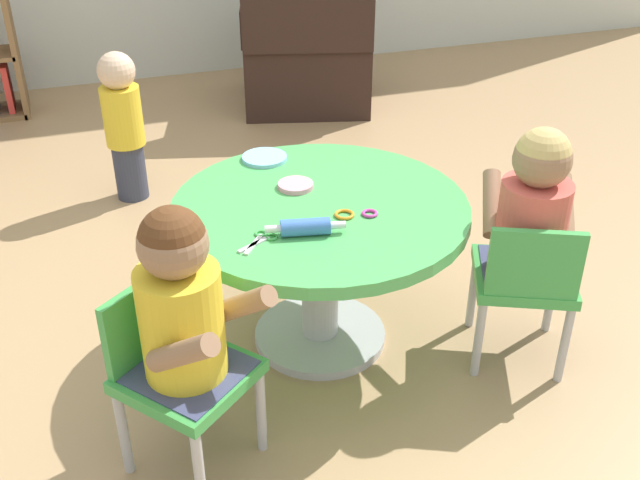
{
  "coord_description": "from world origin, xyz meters",
  "views": [
    {
      "loc": [
        -0.65,
        -1.93,
        1.6
      ],
      "look_at": [
        0.0,
        0.0,
        0.39
      ],
      "focal_mm": 42.37,
      "sensor_mm": 36.0,
      "label": 1
    }
  ],
  "objects_px": {
    "seated_child_right": "(534,209)",
    "rolling_pin": "(305,227)",
    "craft_table": "(320,237)",
    "seated_child_left": "(181,303)",
    "craft_scissors": "(261,239)",
    "toddler_standing": "(124,123)",
    "child_chair_right": "(525,280)",
    "child_chair_left": "(178,369)",
    "armchair_dark": "(306,53)"
  },
  "relations": [
    {
      "from": "seated_child_right",
      "to": "rolling_pin",
      "type": "relative_size",
      "value": 2.22
    },
    {
      "from": "craft_table",
      "to": "seated_child_left",
      "type": "xyz_separation_m",
      "value": [
        -0.49,
        -0.41,
        0.13
      ]
    },
    {
      "from": "craft_table",
      "to": "craft_scissors",
      "type": "height_order",
      "value": "craft_scissors"
    },
    {
      "from": "seated_child_right",
      "to": "toddler_standing",
      "type": "xyz_separation_m",
      "value": [
        -1.05,
        1.53,
        -0.17
      ]
    },
    {
      "from": "seated_child_left",
      "to": "child_chair_right",
      "type": "height_order",
      "value": "seated_child_left"
    },
    {
      "from": "craft_table",
      "to": "child_chair_left",
      "type": "xyz_separation_m",
      "value": [
        -0.52,
        -0.37,
        -0.09
      ]
    },
    {
      "from": "craft_table",
      "to": "rolling_pin",
      "type": "height_order",
      "value": "rolling_pin"
    },
    {
      "from": "child_chair_right",
      "to": "rolling_pin",
      "type": "distance_m",
      "value": 0.72
    },
    {
      "from": "seated_child_left",
      "to": "armchair_dark",
      "type": "height_order",
      "value": "armchair_dark"
    },
    {
      "from": "seated_child_left",
      "to": "craft_scissors",
      "type": "bearing_deg",
      "value": 43.4
    },
    {
      "from": "craft_table",
      "to": "child_chair_right",
      "type": "relative_size",
      "value": 1.71
    },
    {
      "from": "craft_scissors",
      "to": "seated_child_left",
      "type": "bearing_deg",
      "value": -136.6
    },
    {
      "from": "seated_child_right",
      "to": "rolling_pin",
      "type": "height_order",
      "value": "seated_child_right"
    },
    {
      "from": "craft_scissors",
      "to": "child_chair_right",
      "type": "bearing_deg",
      "value": -10.45
    },
    {
      "from": "craft_scissors",
      "to": "armchair_dark",
      "type": "bearing_deg",
      "value": 69.25
    },
    {
      "from": "rolling_pin",
      "to": "child_chair_left",
      "type": "bearing_deg",
      "value": -153.43
    },
    {
      "from": "armchair_dark",
      "to": "child_chair_right",
      "type": "bearing_deg",
      "value": -91.88
    },
    {
      "from": "rolling_pin",
      "to": "craft_table",
      "type": "bearing_deg",
      "value": 58.83
    },
    {
      "from": "seated_child_right",
      "to": "rolling_pin",
      "type": "distance_m",
      "value": 0.69
    },
    {
      "from": "child_chair_left",
      "to": "seated_child_left",
      "type": "distance_m",
      "value": 0.23
    },
    {
      "from": "child_chair_left",
      "to": "seated_child_left",
      "type": "height_order",
      "value": "seated_child_left"
    },
    {
      "from": "craft_table",
      "to": "child_chair_right",
      "type": "xyz_separation_m",
      "value": [
        0.56,
        -0.3,
        -0.09
      ]
    },
    {
      "from": "craft_table",
      "to": "rolling_pin",
      "type": "xyz_separation_m",
      "value": [
        -0.1,
        -0.16,
        0.14
      ]
    },
    {
      "from": "seated_child_right",
      "to": "armchair_dark",
      "type": "relative_size",
      "value": 0.58
    },
    {
      "from": "armchair_dark",
      "to": "toddler_standing",
      "type": "height_order",
      "value": "armchair_dark"
    },
    {
      "from": "child_chair_right",
      "to": "seated_child_left",
      "type": "bearing_deg",
      "value": -174.35
    },
    {
      "from": "child_chair_right",
      "to": "craft_table",
      "type": "bearing_deg",
      "value": 151.96
    },
    {
      "from": "craft_table",
      "to": "child_chair_right",
      "type": "height_order",
      "value": "child_chair_right"
    },
    {
      "from": "rolling_pin",
      "to": "toddler_standing",
      "type": "bearing_deg",
      "value": 104.6
    },
    {
      "from": "seated_child_left",
      "to": "armchair_dark",
      "type": "relative_size",
      "value": 0.58
    },
    {
      "from": "seated_child_left",
      "to": "rolling_pin",
      "type": "height_order",
      "value": "seated_child_left"
    },
    {
      "from": "craft_table",
      "to": "seated_child_right",
      "type": "distance_m",
      "value": 0.65
    },
    {
      "from": "armchair_dark",
      "to": "rolling_pin",
      "type": "bearing_deg",
      "value": -107.83
    },
    {
      "from": "seated_child_left",
      "to": "rolling_pin",
      "type": "bearing_deg",
      "value": 31.42
    },
    {
      "from": "child_chair_right",
      "to": "seated_child_right",
      "type": "distance_m",
      "value": 0.23
    },
    {
      "from": "child_chair_right",
      "to": "toddler_standing",
      "type": "relative_size",
      "value": 0.8
    },
    {
      "from": "rolling_pin",
      "to": "seated_child_right",
      "type": "bearing_deg",
      "value": -8.33
    },
    {
      "from": "child_chair_left",
      "to": "rolling_pin",
      "type": "height_order",
      "value": "rolling_pin"
    },
    {
      "from": "seated_child_right",
      "to": "toddler_standing",
      "type": "distance_m",
      "value": 1.87
    },
    {
      "from": "craft_table",
      "to": "toddler_standing",
      "type": "bearing_deg",
      "value": 110.45
    },
    {
      "from": "craft_table",
      "to": "rolling_pin",
      "type": "relative_size",
      "value": 3.99
    },
    {
      "from": "child_chair_left",
      "to": "child_chair_right",
      "type": "relative_size",
      "value": 1.0
    },
    {
      "from": "child_chair_left",
      "to": "toddler_standing",
      "type": "height_order",
      "value": "toddler_standing"
    },
    {
      "from": "craft_table",
      "to": "seated_child_left",
      "type": "relative_size",
      "value": 1.8
    },
    {
      "from": "rolling_pin",
      "to": "armchair_dark",
      "type": "bearing_deg",
      "value": 72.17
    },
    {
      "from": "child_chair_right",
      "to": "craft_scissors",
      "type": "xyz_separation_m",
      "value": [
        -0.79,
        0.15,
        0.21
      ]
    },
    {
      "from": "toddler_standing",
      "to": "child_chair_left",
      "type": "bearing_deg",
      "value": -91.59
    },
    {
      "from": "child_chair_right",
      "to": "craft_scissors",
      "type": "bearing_deg",
      "value": 169.55
    },
    {
      "from": "toddler_standing",
      "to": "craft_scissors",
      "type": "distance_m",
      "value": 1.45
    },
    {
      "from": "seated_child_left",
      "to": "toddler_standing",
      "type": "height_order",
      "value": "seated_child_left"
    }
  ]
}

